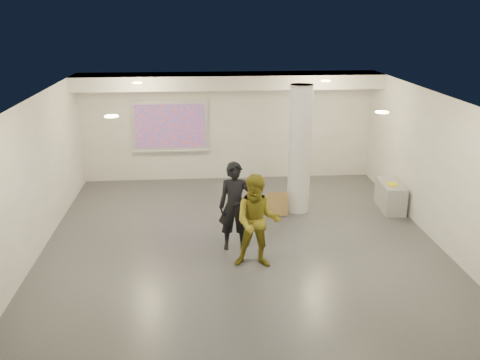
{
  "coord_description": "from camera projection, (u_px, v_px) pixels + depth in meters",
  "views": [
    {
      "loc": [
        -0.84,
        -10.01,
        4.61
      ],
      "look_at": [
        0.0,
        0.4,
        1.25
      ],
      "focal_mm": 40.0,
      "sensor_mm": 36.0,
      "label": 1
    }
  ],
  "objects": [
    {
      "name": "soffit_band",
      "position": [
        229.0,
        81.0,
        13.86
      ],
      "size": [
        8.0,
        1.1,
        0.36
      ],
      "primitive_type": "cube",
      "color": "silver",
      "rests_on": "ceiling"
    },
    {
      "name": "downlight_se",
      "position": [
        382.0,
        112.0,
        8.81
      ],
      "size": [
        0.22,
        0.22,
        0.02
      ],
      "primitive_type": "cylinder",
      "color": "#FFEC87",
      "rests_on": "ceiling"
    },
    {
      "name": "credenza",
      "position": [
        390.0,
        196.0,
        12.78
      ],
      "size": [
        0.55,
        1.16,
        0.66
      ],
      "primitive_type": "cube",
      "rotation": [
        0.0,
        0.0,
        -0.06
      ],
      "color": "#929497",
      "rests_on": "floor"
    },
    {
      "name": "column",
      "position": [
        300.0,
        150.0,
        12.34
      ],
      "size": [
        0.52,
        0.52,
        3.0
      ],
      "primitive_type": "cylinder",
      "color": "silver",
      "rests_on": "floor"
    },
    {
      "name": "downlight_sw",
      "position": [
        112.0,
        116.0,
        8.47
      ],
      "size": [
        0.22,
        0.22,
        0.02
      ],
      "primitive_type": "cylinder",
      "color": "#FFEC87",
      "rests_on": "ceiling"
    },
    {
      "name": "downlight_nw",
      "position": [
        137.0,
        83.0,
        12.27
      ],
      "size": [
        0.22,
        0.22,
        0.02
      ],
      "primitive_type": "cylinder",
      "color": "#FFEC87",
      "rests_on": "ceiling"
    },
    {
      "name": "wall_right",
      "position": [
        438.0,
        169.0,
        10.82
      ],
      "size": [
        0.01,
        9.0,
        3.0
      ],
      "primitive_type": "cube",
      "color": "silver",
      "rests_on": "floor"
    },
    {
      "name": "projection_screen",
      "position": [
        170.0,
        127.0,
        14.61
      ],
      "size": [
        2.1,
        0.13,
        1.42
      ],
      "color": "silver",
      "rests_on": "wall_back"
    },
    {
      "name": "cardboard_back",
      "position": [
        278.0,
        204.0,
        12.4
      ],
      "size": [
        0.54,
        0.27,
        0.55
      ],
      "primitive_type": "cube",
      "rotation": [
        -0.27,
        0.0,
        0.16
      ],
      "color": "olive",
      "rests_on": "floor"
    },
    {
      "name": "floor",
      "position": [
        242.0,
        244.0,
        10.98
      ],
      "size": [
        8.0,
        9.0,
        0.01
      ],
      "primitive_type": "cube",
      "color": "#393C41",
      "rests_on": "ground"
    },
    {
      "name": "ceiling",
      "position": [
        242.0,
        98.0,
        10.06
      ],
      "size": [
        8.0,
        9.0,
        0.01
      ],
      "primitive_type": "cube",
      "color": "white",
      "rests_on": "floor"
    },
    {
      "name": "wall_left",
      "position": [
        33.0,
        179.0,
        10.21
      ],
      "size": [
        0.01,
        9.0,
        3.0
      ],
      "primitive_type": "cube",
      "color": "silver",
      "rests_on": "floor"
    },
    {
      "name": "cardboard_front",
      "position": [
        278.0,
        204.0,
        12.44
      ],
      "size": [
        0.51,
        0.26,
        0.54
      ],
      "primitive_type": "cube",
      "rotation": [
        -0.2,
        0.0,
        -0.23
      ],
      "color": "olive",
      "rests_on": "floor"
    },
    {
      "name": "wall_front",
      "position": [
        273.0,
        287.0,
        6.25
      ],
      "size": [
        8.0,
        0.01,
        3.0
      ],
      "primitive_type": "cube",
      "color": "silver",
      "rests_on": "floor"
    },
    {
      "name": "wall_back",
      "position": [
        228.0,
        126.0,
        14.79
      ],
      "size": [
        8.0,
        0.01,
        3.0
      ],
      "primitive_type": "cube",
      "color": "silver",
      "rests_on": "floor"
    },
    {
      "name": "postit_pad",
      "position": [
        392.0,
        184.0,
        12.53
      ],
      "size": [
        0.23,
        0.29,
        0.03
      ],
      "primitive_type": "cube",
      "rotation": [
        0.0,
        0.0,
        -0.1
      ],
      "color": "yellow",
      "rests_on": "credenza"
    },
    {
      "name": "man",
      "position": [
        257.0,
        222.0,
        9.78
      ],
      "size": [
        0.95,
        0.79,
        1.78
      ],
      "primitive_type": "imported",
      "rotation": [
        0.0,
        0.0,
        -0.15
      ],
      "color": "olive",
      "rests_on": "floor"
    },
    {
      "name": "downlight_ne",
      "position": [
        326.0,
        81.0,
        12.6
      ],
      "size": [
        0.22,
        0.22,
        0.02
      ],
      "primitive_type": "cylinder",
      "color": "#FFEC87",
      "rests_on": "ceiling"
    },
    {
      "name": "woman",
      "position": [
        235.0,
        206.0,
        10.51
      ],
      "size": [
        0.68,
        0.48,
        1.79
      ],
      "primitive_type": "imported",
      "rotation": [
        0.0,
        0.0,
        -0.08
      ],
      "color": "black",
      "rests_on": "floor"
    }
  ]
}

